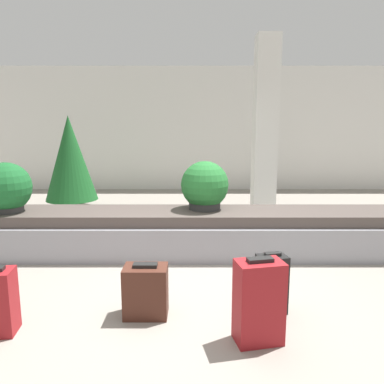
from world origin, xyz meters
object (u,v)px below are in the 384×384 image
(suitcase_1, at_px, (147,291))
(potted_plant_0, at_px, (7,189))
(traveler_0, at_px, (269,160))
(suitcase_3, at_px, (272,284))
(potted_plant_1, at_px, (206,187))
(pillar, at_px, (266,131))
(decorated_tree, at_px, (71,158))
(suitcase_2, at_px, (260,302))

(suitcase_1, relative_size, potted_plant_0, 0.76)
(traveler_0, bearing_deg, suitcase_3, -144.82)
(suitcase_3, height_order, potted_plant_1, potted_plant_1)
(suitcase_1, bearing_deg, potted_plant_1, 72.34)
(suitcase_3, bearing_deg, pillar, 67.71)
(potted_plant_0, bearing_deg, decorated_tree, 91.41)
(potted_plant_1, bearing_deg, suitcase_2, -80.99)
(pillar, distance_m, suitcase_1, 4.07)
(pillar, height_order, suitcase_1, pillar)
(potted_plant_0, bearing_deg, traveler_0, 37.10)
(traveler_0, relative_size, decorated_tree, 0.87)
(pillar, bearing_deg, potted_plant_1, -123.97)
(pillar, bearing_deg, suitcase_2, -100.99)
(suitcase_1, bearing_deg, traveler_0, 66.96)
(suitcase_3, height_order, potted_plant_0, potted_plant_0)
(pillar, distance_m, suitcase_3, 3.67)
(pillar, height_order, potted_plant_0, pillar)
(traveler_0, bearing_deg, suitcase_2, -146.02)
(suitcase_2, height_order, potted_plant_0, potted_plant_0)
(pillar, bearing_deg, potted_plant_0, -153.95)
(suitcase_1, relative_size, suitcase_2, 0.71)
(decorated_tree, bearing_deg, traveler_0, 2.87)
(suitcase_3, distance_m, decorated_tree, 5.51)
(decorated_tree, bearing_deg, suitcase_1, -65.14)
(suitcase_1, height_order, potted_plant_0, potted_plant_0)
(pillar, height_order, traveler_0, pillar)
(pillar, height_order, suitcase_2, pillar)
(potted_plant_0, bearing_deg, suitcase_2, -34.88)
(suitcase_2, height_order, suitcase_3, suitcase_2)
(suitcase_1, height_order, suitcase_2, suitcase_2)
(potted_plant_1, distance_m, decorated_tree, 3.77)
(decorated_tree, bearing_deg, potted_plant_1, -45.07)
(suitcase_2, bearing_deg, potted_plant_1, 87.34)
(suitcase_1, bearing_deg, potted_plant_0, 141.04)
(potted_plant_0, distance_m, decorated_tree, 2.84)
(suitcase_3, xyz_separation_m, traveler_0, (0.88, 4.62, 0.71))
(potted_plant_0, relative_size, decorated_tree, 0.34)
(suitcase_2, relative_size, potted_plant_0, 1.07)
(suitcase_2, distance_m, suitcase_3, 0.52)
(traveler_0, bearing_deg, pillar, -149.08)
(suitcase_1, distance_m, suitcase_3, 1.14)
(suitcase_3, bearing_deg, suitcase_1, 169.95)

